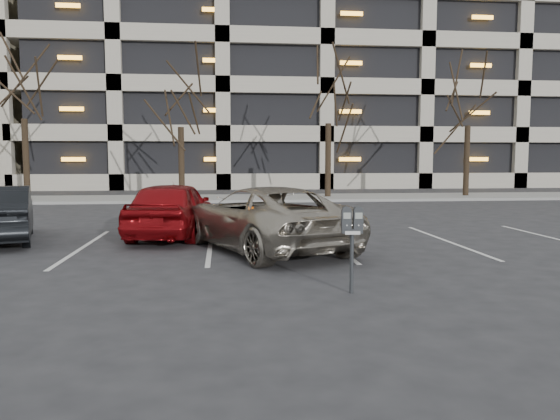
{
  "coord_description": "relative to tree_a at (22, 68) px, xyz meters",
  "views": [
    {
      "loc": [
        -1.13,
        -10.06,
        1.98
      ],
      "look_at": [
        -0.11,
        -0.53,
        1.06
      ],
      "focal_mm": 35.0,
      "sensor_mm": 36.0,
      "label": 1
    }
  ],
  "objects": [
    {
      "name": "tree_a",
      "position": [
        0.0,
        0.0,
        0.0
      ],
      "size": [
        3.66,
        3.66,
        8.33
      ],
      "color": "black",
      "rests_on": "ground"
    },
    {
      "name": "parking_garage",
      "position": [
        22.0,
        17.84,
        3.24
      ],
      "size": [
        52.0,
        20.0,
        19.0
      ],
      "color": "black",
      "rests_on": "ground"
    },
    {
      "name": "sidewalk",
      "position": [
        10.0,
        0.0,
        -5.96
      ],
      "size": [
        80.0,
        4.0,
        0.12
      ],
      "primitive_type": "cube",
      "color": "gray",
      "rests_on": "ground"
    },
    {
      "name": "car_red",
      "position": [
        7.64,
        -12.29,
        -5.31
      ],
      "size": [
        2.24,
        4.36,
        1.42
      ],
      "primitive_type": "imported",
      "rotation": [
        0.0,
        0.0,
        3.0
      ],
      "color": "maroon",
      "rests_on": "ground"
    },
    {
      "name": "parking_meter",
      "position": [
        10.75,
        -18.36,
        -5.06
      ],
      "size": [
        0.33,
        0.15,
        1.25
      ],
      "rotation": [
        0.0,
        0.0,
        -0.08
      ],
      "color": "black",
      "rests_on": "ground"
    },
    {
      "name": "suv_silver",
      "position": [
        9.78,
        -14.39,
        -5.33
      ],
      "size": [
        4.0,
        5.44,
        1.38
      ],
      "rotation": [
        0.0,
        0.0,
        3.54
      ],
      "color": "#A89F8F",
      "rests_on": "ground"
    },
    {
      "name": "stall_lines",
      "position": [
        8.6,
        -13.7,
        -6.01
      ],
      "size": [
        16.9,
        5.2,
        0.0
      ],
      "color": "silver",
      "rests_on": "ground"
    },
    {
      "name": "tree_b",
      "position": [
        7.0,
        0.0,
        -0.53
      ],
      "size": [
        3.34,
        3.34,
        7.6
      ],
      "color": "black",
      "rests_on": "ground"
    },
    {
      "name": "tree_c",
      "position": [
        14.0,
        0.0,
        -0.19
      ],
      "size": [
        3.55,
        3.55,
        8.07
      ],
      "color": "black",
      "rests_on": "ground"
    },
    {
      "name": "tree_d",
      "position": [
        21.0,
        0.0,
        -0.29
      ],
      "size": [
        3.49,
        3.49,
        7.93
      ],
      "color": "black",
      "rests_on": "ground"
    },
    {
      "name": "ground",
      "position": [
        10.0,
        -16.0,
        -6.02
      ],
      "size": [
        140.0,
        140.0,
        0.0
      ],
      "primitive_type": "plane",
      "color": "#28282B",
      "rests_on": "ground"
    }
  ]
}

